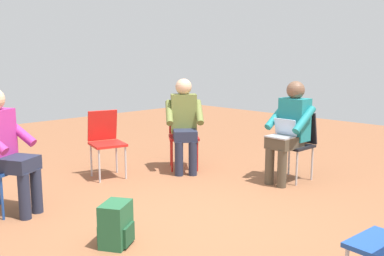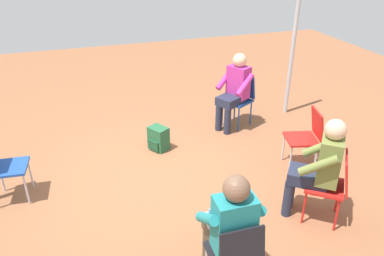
{
  "view_description": "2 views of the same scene",
  "coord_description": "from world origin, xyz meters",
  "px_view_note": "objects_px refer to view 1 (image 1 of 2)",
  "views": [
    {
      "loc": [
        2.64,
        2.67,
        1.54
      ],
      "look_at": [
        -0.27,
        -0.31,
        0.84
      ],
      "focal_mm": 40.0,
      "sensor_mm": 36.0,
      "label": 1
    },
    {
      "loc": [
        -4.03,
        0.89,
        2.88
      ],
      "look_at": [
        -0.33,
        -0.31,
        0.86
      ],
      "focal_mm": 35.0,
      "sensor_mm": 36.0,
      "label": 2
    }
  ],
  "objects_px": {
    "person_with_laptop": "(290,126)",
    "person_in_olive": "(184,120)",
    "person_in_magenta": "(4,144)",
    "backpack_near_laptop_user": "(116,227)",
    "chair_southwest": "(183,132)",
    "chair_west": "(297,140)",
    "chair_south": "(106,139)"
  },
  "relations": [
    {
      "from": "chair_south",
      "to": "person_in_magenta",
      "type": "distance_m",
      "value": 1.51
    },
    {
      "from": "chair_southwest",
      "to": "person_in_magenta",
      "type": "height_order",
      "value": "person_in_magenta"
    },
    {
      "from": "chair_west",
      "to": "backpack_near_laptop_user",
      "type": "distance_m",
      "value": 2.75
    },
    {
      "from": "person_with_laptop",
      "to": "backpack_near_laptop_user",
      "type": "distance_m",
      "value": 2.62
    },
    {
      "from": "chair_west",
      "to": "person_with_laptop",
      "type": "distance_m",
      "value": 0.26
    },
    {
      "from": "person_in_magenta",
      "to": "backpack_near_laptop_user",
      "type": "bearing_deg",
      "value": 75.56
    },
    {
      "from": "person_in_magenta",
      "to": "person_in_olive",
      "type": "bearing_deg",
      "value": 150.15
    },
    {
      "from": "person_in_magenta",
      "to": "chair_south",
      "type": "bearing_deg",
      "value": 168.45
    },
    {
      "from": "chair_west",
      "to": "backpack_near_laptop_user",
      "type": "relative_size",
      "value": 2.36
    },
    {
      "from": "person_in_magenta",
      "to": "backpack_near_laptop_user",
      "type": "relative_size",
      "value": 3.44
    },
    {
      "from": "chair_south",
      "to": "person_in_magenta",
      "type": "height_order",
      "value": "person_in_magenta"
    },
    {
      "from": "person_in_olive",
      "to": "chair_west",
      "type": "bearing_deg",
      "value": 158.41
    },
    {
      "from": "chair_southwest",
      "to": "chair_south",
      "type": "distance_m",
      "value": 1.09
    },
    {
      "from": "chair_west",
      "to": "person_in_olive",
      "type": "height_order",
      "value": "person_in_olive"
    },
    {
      "from": "chair_west",
      "to": "person_with_laptop",
      "type": "bearing_deg",
      "value": 90.0
    },
    {
      "from": "chair_south",
      "to": "person_with_laptop",
      "type": "bearing_deg",
      "value": 144.76
    },
    {
      "from": "chair_west",
      "to": "chair_southwest",
      "type": "relative_size",
      "value": 1.0
    },
    {
      "from": "person_in_magenta",
      "to": "person_in_olive",
      "type": "xyz_separation_m",
      "value": [
        -2.35,
        0.05,
        0.0
      ]
    },
    {
      "from": "chair_southwest",
      "to": "chair_south",
      "type": "relative_size",
      "value": 1.0
    },
    {
      "from": "person_with_laptop",
      "to": "person_in_olive",
      "type": "relative_size",
      "value": 1.0
    },
    {
      "from": "chair_southwest",
      "to": "backpack_near_laptop_user",
      "type": "xyz_separation_m",
      "value": [
        2.11,
        1.44,
        -0.34
      ]
    },
    {
      "from": "person_in_magenta",
      "to": "chair_west",
      "type": "bearing_deg",
      "value": 127.89
    },
    {
      "from": "chair_southwest",
      "to": "person_with_laptop",
      "type": "distance_m",
      "value": 1.5
    },
    {
      "from": "chair_west",
      "to": "chair_south",
      "type": "relative_size",
      "value": 1.0
    },
    {
      "from": "chair_south",
      "to": "person_with_laptop",
      "type": "relative_size",
      "value": 0.69
    },
    {
      "from": "chair_south",
      "to": "backpack_near_laptop_user",
      "type": "relative_size",
      "value": 2.36
    },
    {
      "from": "chair_west",
      "to": "person_in_olive",
      "type": "relative_size",
      "value": 0.69
    },
    {
      "from": "chair_southwest",
      "to": "person_in_magenta",
      "type": "bearing_deg",
      "value": 40.8
    },
    {
      "from": "person_with_laptop",
      "to": "person_in_olive",
      "type": "height_order",
      "value": "same"
    },
    {
      "from": "chair_southwest",
      "to": "person_in_magenta",
      "type": "relative_size",
      "value": 0.69
    },
    {
      "from": "person_with_laptop",
      "to": "person_in_olive",
      "type": "bearing_deg",
      "value": 24.73
    },
    {
      "from": "chair_southwest",
      "to": "chair_south",
      "type": "xyz_separation_m",
      "value": [
        1.03,
        -0.36,
        0.0
      ]
    }
  ]
}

